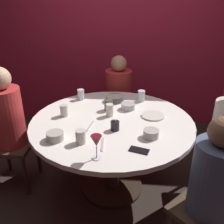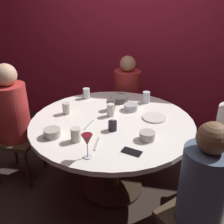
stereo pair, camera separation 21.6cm
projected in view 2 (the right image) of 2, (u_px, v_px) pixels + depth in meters
The scene contains 22 objects.
ground_plane at pixel (112, 186), 2.52m from camera, with size 8.00×8.00×0.00m, color #2D231E.
back_wall at pixel (134, 33), 3.34m from camera, with size 6.00×0.10×2.60m, color maroon.
dining_table at pixel (112, 134), 2.26m from camera, with size 1.44×1.44×0.76m.
seated_diner_left at pixel (12, 112), 2.37m from camera, with size 0.40×0.40×1.21m.
seated_diner_back at pixel (127, 90), 3.08m from camera, with size 0.40×0.40×1.11m.
seated_diner_front_right at pixel (203, 189), 1.49m from camera, with size 0.57×0.57×1.15m.
candle_holder at pixel (113, 126), 2.02m from camera, with size 0.07×0.07×0.10m.
wine_glass at pixel (87, 141), 1.65m from camera, with size 0.08×0.08×0.18m.
dinner_plate at pixel (154, 118), 2.23m from camera, with size 0.21×0.21×0.01m, color silver.
cell_phone at pixel (132, 152), 1.75m from camera, with size 0.07×0.14×0.01m, color black.
bowl_serving_large at pixel (131, 107), 2.38m from camera, with size 0.13×0.13×0.06m, color #B7B7BC.
bowl_salad_center at pixel (52, 133), 1.94m from camera, with size 0.13×0.13×0.06m, color #B2ADA3.
bowl_small_white at pixel (147, 136), 1.90m from camera, with size 0.12×0.12×0.06m, color #B2ADA3.
bowl_sauce_side at pixel (119, 99), 2.58m from camera, with size 0.18×0.18×0.06m, color #4C4742.
cup_near_candle at pixel (146, 97), 2.54m from camera, with size 0.07×0.07×0.12m, color silver.
cup_by_left_diner at pixel (111, 110), 2.26m from camera, with size 0.07×0.07×0.12m, color silver.
cup_by_right_diner at pixel (76, 135), 1.87m from camera, with size 0.08×0.08×0.11m, color beige.
cup_center_front at pixel (86, 93), 2.65m from camera, with size 0.07×0.07×0.11m, color silver.
cup_far_edge at pixel (66, 108), 2.30m from camera, with size 0.07×0.07×0.11m, color beige.
cup_beside_wine at pixel (111, 105), 2.37m from camera, with size 0.08×0.08×0.10m, color #4C4742.
fork_near_plate at pixel (89, 125), 2.12m from camera, with size 0.02×0.18×0.01m, color #B7B7BC.
knife_near_plate at pixel (97, 143), 1.85m from camera, with size 0.02×0.18×0.01m, color #B7B7BC.
Camera 2 is at (0.38, -1.92, 1.76)m, focal length 39.91 mm.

